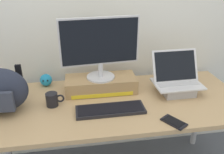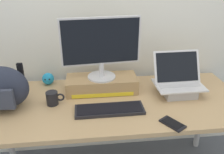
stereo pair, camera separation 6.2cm
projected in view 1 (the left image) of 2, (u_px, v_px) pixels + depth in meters
name	position (u px, v px, depth m)	size (l,w,h in m)	color
back_wall	(102.00, 7.00, 1.82)	(7.00, 0.10, 2.60)	silver
desk	(112.00, 109.00, 1.66)	(1.83, 0.75, 0.74)	tan
toner_box_yellow	(101.00, 84.00, 1.74)	(0.51, 0.22, 0.11)	#A88456
desktop_monitor	(100.00, 46.00, 1.61)	(0.55, 0.20, 0.43)	silver
open_laptop	(176.00, 84.00, 1.72)	(0.34, 0.25, 0.29)	#ADADB2
external_keyboard	(110.00, 110.00, 1.51)	(0.44, 0.15, 0.02)	black
messenger_backpack	(1.00, 90.00, 1.47)	(0.34, 0.25, 0.28)	#232838
coffee_mug	(52.00, 99.00, 1.56)	(0.12, 0.08, 0.09)	black
cell_phone	(174.00, 122.00, 1.40)	(0.14, 0.16, 0.01)	black
plush_toy	(46.00, 80.00, 1.82)	(0.09, 0.09, 0.09)	#2393CC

